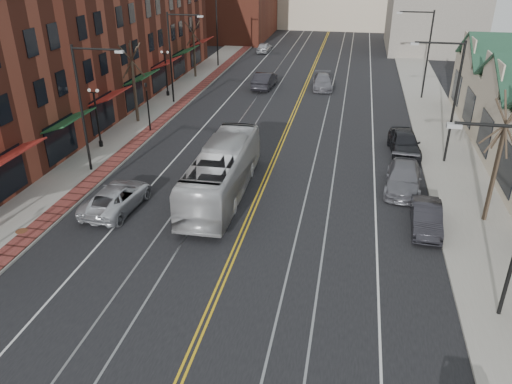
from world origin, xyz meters
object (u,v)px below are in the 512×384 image
at_px(parked_car_b, 426,217).
at_px(parked_car_d, 404,142).
at_px(parked_car_c, 403,178).
at_px(parked_suv, 117,198).
at_px(transit_bus, 222,172).

xyz_separation_m(parked_car_b, parked_car_d, (-0.44, 10.68, 0.15)).
distance_m(parked_car_c, parked_car_d, 5.99).
relative_size(parked_suv, parked_car_b, 1.24).
distance_m(parked_car_b, parked_car_c, 4.78).
bearing_deg(transit_bus, parked_car_d, -141.51).
height_order(transit_bus, parked_car_d, transit_bus).
bearing_deg(parked_car_d, parked_car_b, -92.01).
bearing_deg(parked_car_c, parked_suv, -154.47).
bearing_deg(parked_car_d, transit_bus, -145.18).
relative_size(transit_bus, parked_car_b, 2.63).
relative_size(transit_bus, parked_suv, 2.12).
xyz_separation_m(transit_bus, parked_car_d, (10.98, 8.95, -0.69)).
distance_m(transit_bus, parked_car_b, 11.58).
relative_size(parked_suv, parked_car_d, 1.05).
relative_size(parked_suv, parked_car_c, 1.01).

